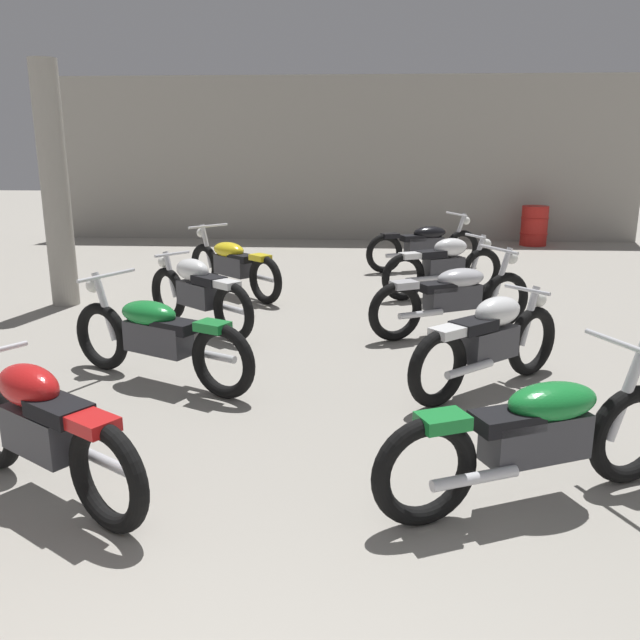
% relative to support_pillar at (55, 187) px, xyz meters
% --- Properties ---
extents(back_wall, '(13.00, 0.24, 3.60)m').
position_rel_support_pillar_xyz_m(back_wall, '(3.69, 6.71, 0.20)').
color(back_wall, '#9E998E').
rests_on(back_wall, ground).
extents(support_pillar, '(0.36, 0.36, 3.20)m').
position_rel_support_pillar_xyz_m(support_pillar, '(0.00, 0.00, 0.00)').
color(support_pillar, '#9E998E').
rests_on(support_pillar, ground).
extents(motorcycle_left_row_1, '(1.71, 1.18, 0.88)m').
position_rel_support_pillar_xyz_m(motorcycle_left_row_1, '(2.12, -5.03, -1.14)').
color(motorcycle_left_row_1, black).
rests_on(motorcycle_left_row_1, ground).
extents(motorcycle_left_row_2, '(1.98, 1.13, 0.97)m').
position_rel_support_pillar_xyz_m(motorcycle_left_row_2, '(2.21, -2.97, -1.15)').
color(motorcycle_left_row_2, black).
rests_on(motorcycle_left_row_2, ground).
extents(motorcycle_left_row_3, '(1.56, 1.37, 0.88)m').
position_rel_support_pillar_xyz_m(motorcycle_left_row_3, '(2.15, -1.16, -1.14)').
color(motorcycle_left_row_3, black).
rests_on(motorcycle_left_row_3, ground).
extents(motorcycle_left_row_4, '(1.65, 1.57, 0.97)m').
position_rel_support_pillar_xyz_m(motorcycle_left_row_4, '(2.20, 0.73, -1.15)').
color(motorcycle_left_row_4, black).
rests_on(motorcycle_left_row_4, ground).
extents(motorcycle_right_row_1, '(2.04, 1.04, 0.97)m').
position_rel_support_pillar_xyz_m(motorcycle_right_row_1, '(5.16, -4.91, -1.15)').
color(motorcycle_right_row_1, black).
rests_on(motorcycle_right_row_1, ground).
extents(motorcycle_right_row_2, '(1.55, 1.38, 0.88)m').
position_rel_support_pillar_xyz_m(motorcycle_right_row_2, '(5.22, -2.95, -1.14)').
color(motorcycle_right_row_2, black).
rests_on(motorcycle_right_row_2, ground).
extents(motorcycle_right_row_3, '(1.99, 1.12, 0.97)m').
position_rel_support_pillar_xyz_m(motorcycle_right_row_3, '(5.14, -1.13, -1.15)').
color(motorcycle_right_row_3, black).
rests_on(motorcycle_right_row_3, ground).
extents(motorcycle_right_row_4, '(1.83, 0.94, 0.88)m').
position_rel_support_pillar_xyz_m(motorcycle_right_row_4, '(5.26, 0.81, -1.14)').
color(motorcycle_right_row_4, black).
rests_on(motorcycle_right_row_4, ground).
extents(motorcycle_right_row_5, '(2.05, 1.02, 0.97)m').
position_rel_support_pillar_xyz_m(motorcycle_right_row_5, '(5.16, 2.88, -1.15)').
color(motorcycle_right_row_5, black).
rests_on(motorcycle_right_row_5, ground).
extents(oil_drum, '(0.59, 0.59, 0.85)m').
position_rel_support_pillar_xyz_m(oil_drum, '(7.78, 5.98, -1.18)').
color(oil_drum, red).
rests_on(oil_drum, ground).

